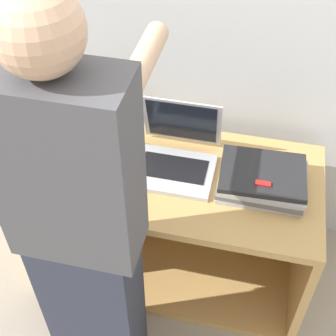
# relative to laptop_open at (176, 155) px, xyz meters

# --- Properties ---
(ground_plane) EXTENTS (12.00, 12.00, 0.00)m
(ground_plane) POSITION_rel_laptop_open_xyz_m (0.00, -0.37, -0.70)
(ground_plane) COLOR #9E9384
(wall_back) EXTENTS (8.00, 0.05, 2.40)m
(wall_back) POSITION_rel_laptop_open_xyz_m (0.00, 0.36, 0.50)
(wall_back) COLOR silver
(wall_back) RESTS_ON ground_plane
(cart) EXTENTS (1.25, 0.63, 0.65)m
(cart) POSITION_rel_laptop_open_xyz_m (0.00, 0.01, -0.38)
(cart) COLOR tan
(cart) RESTS_ON ground_plane
(laptop_open) EXTENTS (0.34, 0.34, 0.27)m
(laptop_open) POSITION_rel_laptop_open_xyz_m (0.00, 0.00, 0.00)
(laptop_open) COLOR #B7B7BC
(laptop_open) RESTS_ON cart
(laptop_stack_left) EXTENTS (0.36, 0.28, 0.06)m
(laptop_stack_left) POSITION_rel_laptop_open_xyz_m (-0.37, -0.05, -0.02)
(laptop_stack_left) COLOR slate
(laptop_stack_left) RESTS_ON cart
(laptop_stack_right) EXTENTS (0.35, 0.28, 0.09)m
(laptop_stack_right) POSITION_rel_laptop_open_xyz_m (0.37, -0.05, -0.01)
(laptop_stack_right) COLOR #B7B7BC
(laptop_stack_right) RESTS_ON cart
(person) EXTENTS (0.40, 0.53, 1.65)m
(person) POSITION_rel_laptop_open_xyz_m (-0.19, -0.57, 0.13)
(person) COLOR #2D3342
(person) RESTS_ON ground_plane
(inventory_tag) EXTENTS (0.06, 0.02, 0.01)m
(inventory_tag) POSITION_rel_laptop_open_xyz_m (0.37, -0.12, 0.03)
(inventory_tag) COLOR red
(inventory_tag) RESTS_ON laptop_stack_right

